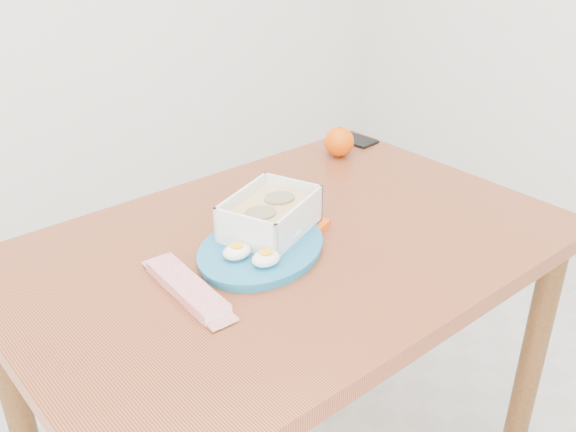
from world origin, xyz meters
TOP-DOWN VIEW (x-y plane):
  - dining_table at (-0.02, -0.01)m, footprint 1.23×0.88m
  - food_container at (-0.04, 0.02)m, footprint 0.28×0.26m
  - orange_fruit at (0.36, 0.29)m, footprint 0.08×0.08m
  - rice_plate at (-0.09, -0.01)m, footprint 0.39×0.39m
  - candy_bar at (-0.28, -0.05)m, footprint 0.06×0.22m
  - smartphone at (0.46, 0.36)m, footprint 0.10×0.15m

SIDE VIEW (x-z plane):
  - dining_table at x=-0.02m, z-range 0.27..1.02m
  - smartphone at x=0.46m, z-range 0.75..0.76m
  - candy_bar at x=-0.28m, z-range 0.75..0.77m
  - rice_plate at x=-0.09m, z-range 0.74..0.82m
  - orange_fruit at x=0.36m, z-range 0.75..0.83m
  - food_container at x=-0.04m, z-range 0.75..0.85m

